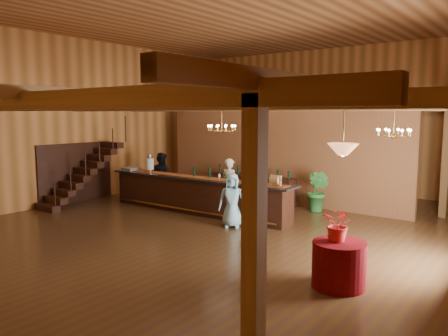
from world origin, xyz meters
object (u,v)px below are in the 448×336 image
Objects in this scene: backbar_shelf at (252,188)px; round_table at (339,264)px; guest at (232,200)px; beverage_dispenser at (150,163)px; chandelier_right at (394,132)px; floor_plant at (318,191)px; bartender at (230,185)px; raffle_drum at (275,180)px; tasting_bar at (197,195)px; pendant_lamp at (343,149)px; staff_second at (161,176)px; chandelier_left at (222,128)px.

round_table is (5.32, -5.30, -0.05)m from backbar_shelf.
beverage_dispenser is at bearing 139.48° from guest.
chandelier_right reaches higher than floor_plant.
floor_plant is at bearing -139.22° from bartender.
guest is (-0.87, -0.76, -0.54)m from raffle_drum.
tasting_bar is at bearing -141.12° from floor_plant.
beverage_dispenser reaches higher than tasting_bar.
staff_second is at bearing 155.61° from pendant_lamp.
chandelier_right reaches higher than beverage_dispenser.
chandelier_right and pendant_lamp have the same top height.
guest is (3.89, -0.74, -0.65)m from beverage_dispenser.
beverage_dispenser is 1.76× the size of raffle_drum.
tasting_bar is 10.88× the size of beverage_dispenser.
backbar_shelf is 3.98× the size of chandelier_left.
bartender is at bearing 160.98° from raffle_drum.
tasting_bar is at bearing -97.53° from backbar_shelf.
tasting_bar reaches higher than round_table.
round_table is at bearing 148.47° from bartender.
staff_second is at bearing 159.85° from tasting_bar.
staff_second is (-8.00, 3.63, -1.58)m from pendant_lamp.
chandelier_right is at bearing 94.41° from pendant_lamp.
round_table is 2.00m from pendant_lamp.
pendant_lamp is (0.00, 0.00, 2.00)m from round_table.
chandelier_left is 0.48× the size of staff_second.
beverage_dispenser is 0.98m from staff_second.
floor_plant is at bearing 41.98° from guest.
chandelier_left and chandelier_right have the same top height.
guest is (1.47, -3.18, 0.27)m from backbar_shelf.
chandelier_left is 3.63m from staff_second.
floor_plant is at bearing 118.72° from round_table.
chandelier_left and pendant_lamp have the same top height.
guest is (1.03, -0.90, -1.86)m from chandelier_left.
pendant_lamp is at bearing -61.28° from floor_plant.
backbar_shelf is 2.51× the size of floor_plant.
chandelier_left is at bearing -133.43° from floor_plant.
pendant_lamp is at bearing -20.25° from beverage_dispenser.
pendant_lamp is at bearing -85.59° from chandelier_right.
tasting_bar is 3.70m from floor_plant.
tasting_bar is 6.65m from pendant_lamp.
bartender is (-4.70, -0.29, -1.73)m from chandelier_right.
tasting_bar is 8.08× the size of chandelier_right.
backbar_shelf is at bearing 163.97° from chandelier_right.
chandelier_right reaches higher than raffle_drum.
floor_plant is at bearing 152.53° from chandelier_right.
pendant_lamp is at bearing 0.00° from round_table.
backbar_shelf is (0.40, 2.44, -0.10)m from tasting_bar.
backbar_shelf is at bearing 135.09° from round_table.
raffle_drum is 2.39m from floor_plant.
beverage_dispenser is 0.65× the size of round_table.
backbar_shelf is (2.43, 2.44, -0.92)m from beverage_dispenser.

